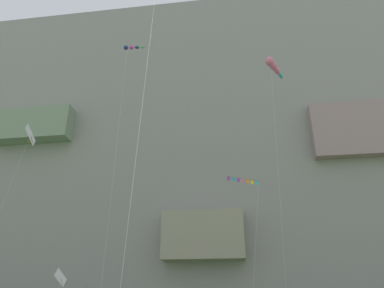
{
  "coord_description": "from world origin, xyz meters",
  "views": [
    {
      "loc": [
        5.41,
        1.79,
        3.51
      ],
      "look_at": [
        2.16,
        25.51,
        14.39
      ],
      "focal_mm": 33.26,
      "sensor_mm": 36.0,
      "label": 1
    }
  ],
  "objects_px": {
    "kite_banner_mid_center": "(244,192)",
    "kite_windsock_upper_left": "(273,66)",
    "kite_diamond_low_left": "(30,137)",
    "kite_diamond_upper_mid": "(60,279)",
    "kite_windsock_near_cliff": "(131,49)"
  },
  "relations": [
    {
      "from": "kite_windsock_upper_left",
      "to": "kite_diamond_low_left",
      "type": "bearing_deg",
      "value": -178.33
    },
    {
      "from": "kite_windsock_near_cliff",
      "to": "kite_banner_mid_center",
      "type": "bearing_deg",
      "value": -1.66
    },
    {
      "from": "kite_diamond_upper_mid",
      "to": "kite_banner_mid_center",
      "type": "bearing_deg",
      "value": -11.46
    },
    {
      "from": "kite_diamond_upper_mid",
      "to": "kite_windsock_near_cliff",
      "type": "height_order",
      "value": "kite_windsock_near_cliff"
    },
    {
      "from": "kite_banner_mid_center",
      "to": "kite_windsock_upper_left",
      "type": "distance_m",
      "value": 15.48
    },
    {
      "from": "kite_diamond_low_left",
      "to": "kite_windsock_upper_left",
      "type": "height_order",
      "value": "kite_windsock_upper_left"
    },
    {
      "from": "kite_diamond_low_left",
      "to": "kite_windsock_near_cliff",
      "type": "bearing_deg",
      "value": 2.12
    },
    {
      "from": "kite_banner_mid_center",
      "to": "kite_windsock_upper_left",
      "type": "height_order",
      "value": "kite_windsock_upper_left"
    },
    {
      "from": "kite_diamond_upper_mid",
      "to": "kite_windsock_upper_left",
      "type": "relative_size",
      "value": 0.24
    },
    {
      "from": "kite_diamond_upper_mid",
      "to": "kite_windsock_upper_left",
      "type": "bearing_deg",
      "value": -7.64
    },
    {
      "from": "kite_diamond_upper_mid",
      "to": "kite_diamond_low_left",
      "type": "bearing_deg",
      "value": -135.76
    },
    {
      "from": "kite_banner_mid_center",
      "to": "kite_windsock_near_cliff",
      "type": "bearing_deg",
      "value": 178.34
    },
    {
      "from": "kite_banner_mid_center",
      "to": "kite_diamond_low_left",
      "type": "bearing_deg",
      "value": -179.93
    },
    {
      "from": "kite_diamond_upper_mid",
      "to": "kite_windsock_near_cliff",
      "type": "distance_m",
      "value": 27.39
    },
    {
      "from": "kite_diamond_low_left",
      "to": "kite_banner_mid_center",
      "type": "height_order",
      "value": "kite_diamond_low_left"
    }
  ]
}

